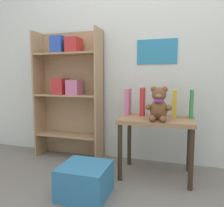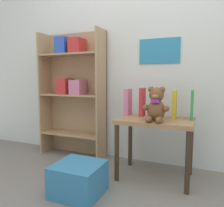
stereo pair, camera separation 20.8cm
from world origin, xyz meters
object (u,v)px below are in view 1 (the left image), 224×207
at_px(display_table, 157,127).
at_px(book_standing_red, 143,102).
at_px(book_standing_purple, 158,106).
at_px(book_standing_pink, 128,102).
at_px(book_standing_yellow, 174,104).
at_px(teddy_bear, 159,105).
at_px(book_standing_green, 191,104).
at_px(storage_bin, 85,180).
at_px(bookshelf_side, 69,87).

xyz_separation_m(display_table, book_standing_red, (-0.14, 0.09, 0.21)).
bearing_deg(book_standing_purple, book_standing_pink, 178.05).
distance_m(book_standing_purple, book_standing_yellow, 0.15).
bearing_deg(teddy_bear, book_standing_purple, 96.49).
height_order(book_standing_green, storage_bin, book_standing_green).
xyz_separation_m(display_table, book_standing_purple, (0.00, 0.09, 0.18)).
bearing_deg(storage_bin, book_standing_red, 61.27).
relative_size(display_table, book_standing_purple, 3.41).
relative_size(book_standing_pink, storage_bin, 0.71).
bearing_deg(book_standing_green, teddy_bear, -143.65).
distance_m(teddy_bear, book_standing_yellow, 0.22).
distance_m(display_table, book_standing_yellow, 0.26).
height_order(book_standing_yellow, book_standing_green, book_standing_green).
bearing_deg(book_standing_green, display_table, -162.14).
bearing_deg(book_standing_yellow, book_standing_red, 176.21).
bearing_deg(book_standing_pink, teddy_bear, -35.64).
height_order(book_standing_pink, book_standing_red, book_standing_red).
distance_m(bookshelf_side, display_table, 1.07).
xyz_separation_m(book_standing_red, storage_bin, (-0.33, -0.59, -0.54)).
relative_size(teddy_bear, book_standing_yellow, 1.15).
bearing_deg(display_table, book_standing_purple, 90.00).
distance_m(teddy_bear, book_standing_green, 0.34).
bearing_deg(bookshelf_side, display_table, -13.90).
distance_m(bookshelf_side, book_standing_red, 0.86).
xyz_separation_m(book_standing_red, book_standing_purple, (0.14, 0.00, -0.04)).
xyz_separation_m(bookshelf_side, book_standing_purple, (0.98, -0.15, -0.16)).
distance_m(display_table, storage_bin, 0.76).
bearing_deg(bookshelf_side, book_standing_green, -6.25).
bearing_deg(teddy_bear, book_standing_yellow, 57.15).
distance_m(teddy_bear, book_standing_red, 0.26).
distance_m(book_standing_pink, book_standing_yellow, 0.43).
height_order(teddy_bear, book_standing_red, teddy_bear).
xyz_separation_m(bookshelf_side, book_standing_yellow, (1.13, -0.16, -0.13)).
xyz_separation_m(bookshelf_side, display_table, (0.98, -0.24, -0.33)).
bearing_deg(book_standing_green, book_standing_purple, -179.36).
relative_size(bookshelf_side, storage_bin, 3.95).
xyz_separation_m(bookshelf_side, book_standing_red, (0.84, -0.15, -0.12)).
xyz_separation_m(book_standing_pink, storage_bin, (-0.18, -0.61, -0.53)).
distance_m(display_table, book_standing_pink, 0.37).
bearing_deg(book_standing_pink, storage_bin, -107.82).
height_order(book_standing_pink, storage_bin, book_standing_pink).
xyz_separation_m(display_table, book_standing_green, (0.29, 0.10, 0.21)).
bearing_deg(book_standing_purple, bookshelf_side, 172.34).
height_order(teddy_bear, book_standing_purple, teddy_bear).
xyz_separation_m(book_standing_purple, book_standing_green, (0.29, 0.01, 0.03)).
bearing_deg(teddy_bear, book_standing_pink, 145.56).
distance_m(book_standing_yellow, storage_bin, 1.00).
bearing_deg(display_table, book_standing_green, 19.95).
xyz_separation_m(book_standing_pink, book_standing_red, (0.14, -0.02, 0.00)).
relative_size(bookshelf_side, book_standing_yellow, 5.66).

